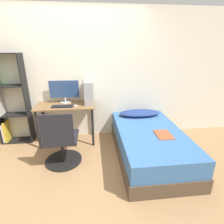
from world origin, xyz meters
TOP-DOWN VIEW (x-y plane):
  - ground_plane at (0.00, 0.00)m, footprint 14.00×14.00m
  - wall_back at (0.00, 1.35)m, footprint 8.00×0.05m
  - desk at (-0.27, 1.06)m, footprint 1.09×0.53m
  - bookshelf at (-1.36, 1.20)m, footprint 0.58×0.27m
  - office_chair at (-0.28, 0.34)m, footprint 0.59×0.59m
  - bed at (1.17, 0.39)m, footprint 1.07×1.87m
  - pillow at (1.17, 1.07)m, footprint 0.81×0.36m
  - magazine at (1.33, 0.21)m, footprint 0.24×0.32m
  - monitor at (-0.29, 1.22)m, footprint 0.57×0.19m
  - keyboard at (-0.31, 0.96)m, footprint 0.38×0.14m
  - pc_tower at (0.17, 1.13)m, footprint 0.16×0.36m
  - mouse at (-0.07, 0.96)m, footprint 0.06×0.09m

SIDE VIEW (x-z plane):
  - ground_plane at x=0.00m, z-range 0.00..0.00m
  - bed at x=1.17m, z-range 0.00..0.48m
  - office_chair at x=-0.28m, z-range -0.12..0.81m
  - magazine at x=1.33m, z-range 0.49..0.50m
  - pillow at x=1.17m, z-range 0.49..0.60m
  - desk at x=-0.27m, z-range 0.25..1.02m
  - keyboard at x=-0.31m, z-range 0.77..0.79m
  - mouse at x=-0.07m, z-range 0.77..0.79m
  - bookshelf at x=-1.36m, z-range -0.01..1.68m
  - pc_tower at x=0.17m, z-range 0.77..1.19m
  - monitor at x=-0.29m, z-range 0.79..1.23m
  - wall_back at x=0.00m, z-range 0.00..2.50m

